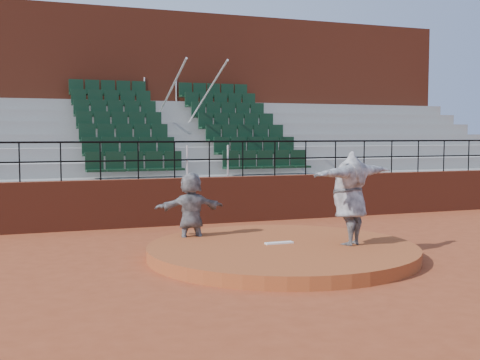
{
  "coord_description": "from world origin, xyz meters",
  "views": [
    {
      "loc": [
        -4.98,
        -11.09,
        2.5
      ],
      "look_at": [
        0.0,
        2.5,
        1.4
      ],
      "focal_mm": 45.0,
      "sensor_mm": 36.0,
      "label": 1
    }
  ],
  "objects": [
    {
      "name": "ground",
      "position": [
        0.0,
        0.0,
        0.0
      ],
      "size": [
        90.0,
        90.0,
        0.0
      ],
      "primitive_type": "plane",
      "color": "brown",
      "rests_on": "ground"
    },
    {
      "name": "pitchers_mound",
      "position": [
        0.0,
        0.0,
        0.12
      ],
      "size": [
        5.5,
        5.5,
        0.25
      ],
      "primitive_type": "cylinder",
      "color": "#9D4923",
      "rests_on": "ground"
    },
    {
      "name": "pitching_rubber",
      "position": [
        0.0,
        0.15,
        0.27
      ],
      "size": [
        0.6,
        0.15,
        0.03
      ],
      "primitive_type": "cube",
      "color": "white",
      "rests_on": "pitchers_mound"
    },
    {
      "name": "boundary_wall",
      "position": [
        0.0,
        5.0,
        0.65
      ],
      "size": [
        24.0,
        0.3,
        1.3
      ],
      "primitive_type": "cube",
      "color": "maroon",
      "rests_on": "ground"
    },
    {
      "name": "wall_railing",
      "position": [
        0.0,
        5.0,
        2.03
      ],
      "size": [
        24.04,
        0.05,
        1.03
      ],
      "color": "black",
      "rests_on": "boundary_wall"
    },
    {
      "name": "seating_deck",
      "position": [
        0.0,
        8.65,
        1.43
      ],
      "size": [
        24.0,
        5.97,
        4.63
      ],
      "color": "gray",
      "rests_on": "ground"
    },
    {
      "name": "press_box_facade",
      "position": [
        0.0,
        12.6,
        3.55
      ],
      "size": [
        24.0,
        3.0,
        7.1
      ],
      "primitive_type": "cube",
      "color": "maroon",
      "rests_on": "ground"
    },
    {
      "name": "pitcher",
      "position": [
        1.3,
        -0.46,
        1.21
      ],
      "size": [
        2.42,
        1.45,
        1.91
      ],
      "primitive_type": "imported",
      "rotation": [
        0.0,
        0.0,
        3.51
      ],
      "color": "black",
      "rests_on": "pitchers_mound"
    },
    {
      "name": "fielder",
      "position": [
        -1.48,
        1.62,
        0.84
      ],
      "size": [
        1.56,
        0.52,
        1.68
      ],
      "primitive_type": "imported",
      "rotation": [
        0.0,
        0.0,
        3.13
      ],
      "color": "black",
      "rests_on": "ground"
    }
  ]
}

